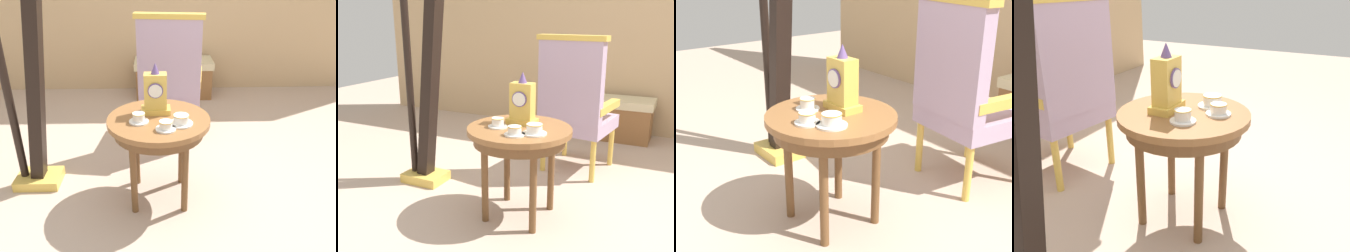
% 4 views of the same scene
% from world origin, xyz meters
% --- Properties ---
extents(ground_plane, '(10.00, 10.00, 0.00)m').
position_xyz_m(ground_plane, '(0.00, 0.00, 0.00)').
color(ground_plane, '#BCA38E').
extents(side_table, '(0.66, 0.66, 0.61)m').
position_xyz_m(side_table, '(-0.09, -0.04, 0.53)').
color(side_table, brown).
rests_on(side_table, ground).
extents(teacup_left, '(0.12, 0.12, 0.06)m').
position_xyz_m(teacup_left, '(-0.21, -0.10, 0.63)').
color(teacup_left, white).
rests_on(teacup_left, side_table).
extents(teacup_right, '(0.12, 0.12, 0.06)m').
position_xyz_m(teacup_right, '(-0.05, -0.21, 0.63)').
color(teacup_right, white).
rests_on(teacup_right, side_table).
extents(teacup_center, '(0.15, 0.15, 0.06)m').
position_xyz_m(teacup_center, '(0.05, -0.14, 0.63)').
color(teacup_center, white).
rests_on(teacup_center, side_table).
extents(mantel_clock, '(0.19, 0.11, 0.34)m').
position_xyz_m(mantel_clock, '(-0.11, 0.04, 0.74)').
color(mantel_clock, gold).
rests_on(mantel_clock, side_table).
extents(armchair, '(0.61, 0.60, 1.14)m').
position_xyz_m(armchair, '(0.02, 0.83, 0.59)').
color(armchair, '#B299B7').
rests_on(armchair, ground).
extents(harp, '(0.40, 0.24, 1.86)m').
position_xyz_m(harp, '(-0.95, 0.14, 0.75)').
color(harp, gold).
rests_on(harp, ground).
extents(window_bench, '(0.92, 0.40, 0.44)m').
position_xyz_m(window_bench, '(0.10, 1.95, 0.22)').
color(window_bench, beige).
rests_on(window_bench, ground).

